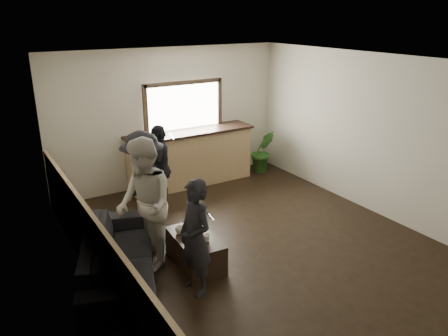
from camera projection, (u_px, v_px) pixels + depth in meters
ground at (252, 239)px, 6.98m from camera, size 5.00×6.00×0.01m
room_shell at (211, 160)px, 6.13m from camera, size 5.01×6.01×2.80m
bar_counter at (190, 154)px, 9.08m from camera, size 2.70×0.68×2.13m
sofa at (119, 256)px, 5.86m from camera, size 1.63×2.47×0.67m
coffee_table at (195, 250)px, 6.24m from camera, size 0.61×1.01×0.44m
cup_a at (180, 230)px, 6.24m from camera, size 0.19×0.19×0.10m
cup_b at (206, 238)px, 6.03m from camera, size 0.14×0.14×0.10m
potted_plant at (263, 151)px, 9.81m from camera, size 0.63×0.55×0.97m
person_a at (195, 238)px, 5.46m from camera, size 0.47×0.59×1.53m
person_b at (144, 205)px, 5.97m from camera, size 0.78×0.97×1.88m
person_c at (145, 189)px, 6.64m from camera, size 0.79×1.23×1.79m
person_d at (160, 168)px, 7.80m from camera, size 0.83×1.00×1.60m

